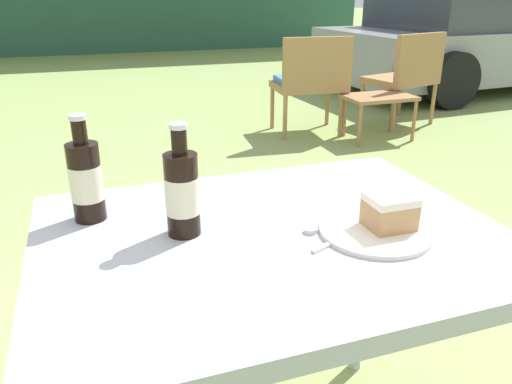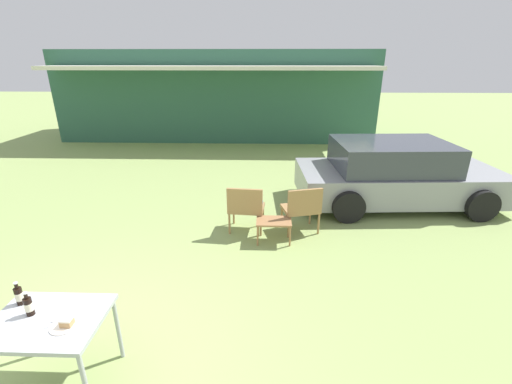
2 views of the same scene
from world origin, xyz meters
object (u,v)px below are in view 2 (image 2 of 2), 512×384
parked_car (395,174)px  wicker_chair_plain (302,207)px  cake_on_plate (66,324)px  cola_bottle_near (29,306)px  garden_side_table (274,223)px  patio_table (49,326)px  wicker_chair_cushioned (246,206)px  cola_bottle_far (19,296)px

parked_car → wicker_chair_plain: bearing=-148.4°
cake_on_plate → cola_bottle_near: cola_bottle_near is taller
cola_bottle_near → garden_side_table: bearing=51.1°
parked_car → wicker_chair_plain: (-2.02, -1.41, -0.14)m
garden_side_table → patio_table: patio_table is taller
wicker_chair_plain → cola_bottle_near: cola_bottle_near is taller
wicker_chair_cushioned → garden_side_table: 0.60m
wicker_chair_plain → cola_bottle_far: 4.05m
parked_car → patio_table: size_ratio=4.34×
cola_bottle_near → cola_bottle_far: bearing=142.9°
parked_car → cola_bottle_near: parked_car is taller
patio_table → cola_bottle_far: bearing=151.6°
cake_on_plate → patio_table: bearing=160.9°
garden_side_table → cake_on_plate: (-1.79, -2.82, 0.44)m
cola_bottle_far → parked_car: bearing=41.4°
wicker_chair_plain → patio_table: (-2.49, -3.06, 0.18)m
parked_car → wicker_chair_plain: parked_car is taller
cola_bottle_near → parked_car: bearing=43.3°
wicker_chair_plain → garden_side_table: wicker_chair_plain is taller
garden_side_table → wicker_chair_plain: bearing=33.2°
garden_side_table → cola_bottle_near: bearing=-128.9°
cake_on_plate → cola_bottle_far: (-0.56, 0.26, 0.07)m
wicker_chair_plain → cake_on_plate: (-2.27, -3.14, 0.28)m
wicker_chair_cushioned → patio_table: 3.44m
parked_car → cake_on_plate: parked_car is taller
cake_on_plate → wicker_chair_cushioned: bearing=67.3°
garden_side_table → cola_bottle_near: size_ratio=2.48×
wicker_chair_plain → cola_bottle_near: size_ratio=3.67×
cake_on_plate → cola_bottle_near: (-0.38, 0.13, 0.07)m
cake_on_plate → cola_bottle_near: size_ratio=1.00×
cake_on_plate → cola_bottle_far: 0.62m
parked_car → cola_bottle_far: (-4.85, -4.28, 0.21)m
garden_side_table → patio_table: 3.42m
garden_side_table → patio_table: bearing=-126.1°
parked_car → cola_bottle_far: size_ratio=17.84×
garden_side_table → cola_bottle_near: 3.50m
cola_bottle_far → cola_bottle_near: bearing=-37.1°
parked_car → patio_table: 6.35m
wicker_chair_cushioned → cola_bottle_near: (-1.70, -3.03, 0.35)m
wicker_chair_plain → parked_car: bearing=-160.1°
garden_side_table → cola_bottle_far: cola_bottle_far is taller
wicker_chair_plain → cola_bottle_far: cola_bottle_far is taller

